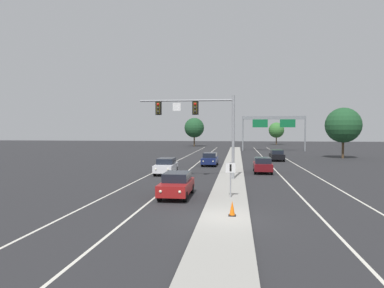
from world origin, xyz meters
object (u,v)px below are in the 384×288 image
(overhead_signal_mast, at_px, (202,118))
(tree_far_right_c, at_px, (276,130))
(car_oncoming_white, at_px, (166,166))
(car_oncoming_navy, at_px, (210,159))
(car_oncoming_red, at_px, (177,184))
(tree_far_left_a, at_px, (194,128))
(car_receding_black, at_px, (277,155))
(car_receding_darkred, at_px, (263,165))
(tree_far_right_a, at_px, (343,125))
(median_sign_post, at_px, (231,174))
(highway_sign_gantry, at_px, (274,122))
(traffic_cone_median_nose, at_px, (232,208))

(overhead_signal_mast, relative_size, tree_far_right_c, 1.20)
(car_oncoming_white, relative_size, car_oncoming_navy, 1.00)
(car_oncoming_red, xyz_separation_m, tree_far_left_a, (-8.01, 73.76, 4.35))
(car_receding_black, distance_m, tree_far_left_a, 48.35)
(car_oncoming_white, distance_m, car_oncoming_navy, 9.82)
(overhead_signal_mast, height_order, car_oncoming_red, overhead_signal_mast)
(car_oncoming_navy, relative_size, car_receding_darkred, 1.00)
(car_receding_darkred, relative_size, tree_far_right_c, 0.65)
(car_receding_darkred, distance_m, tree_far_left_a, 61.60)
(car_oncoming_red, relative_size, car_oncoming_navy, 1.00)
(car_receding_darkred, distance_m, tree_far_right_c, 75.86)
(tree_far_right_c, bearing_deg, car_oncoming_navy, -102.69)
(tree_far_right_a, bearing_deg, median_sign_post, -115.40)
(overhead_signal_mast, bearing_deg, median_sign_post, -72.66)
(car_receding_darkred, height_order, highway_sign_gantry, highway_sign_gantry)
(car_oncoming_red, height_order, tree_far_left_a, tree_far_left_a)
(highway_sign_gantry, bearing_deg, tree_far_left_a, 134.22)
(median_sign_post, bearing_deg, tree_far_right_a, 64.60)
(car_receding_darkred, xyz_separation_m, traffic_cone_median_nose, (-2.80, -19.33, -0.31))
(car_oncoming_red, bearing_deg, tree_far_right_c, 79.86)
(median_sign_post, distance_m, car_receding_darkred, 14.91)
(tree_far_right_a, distance_m, tree_far_right_c, 54.59)
(car_oncoming_white, bearing_deg, highway_sign_gantry, 70.79)
(traffic_cone_median_nose, distance_m, tree_far_right_a, 43.65)
(highway_sign_gantry, height_order, tree_far_right_a, tree_far_right_a)
(median_sign_post, bearing_deg, car_receding_darkred, 78.44)
(overhead_signal_mast, relative_size, tree_far_right_a, 1.05)
(car_oncoming_white, xyz_separation_m, car_receding_darkred, (9.60, 2.45, 0.00))
(car_oncoming_navy, relative_size, tree_far_right_a, 0.57)
(car_oncoming_red, bearing_deg, car_receding_black, 71.76)
(overhead_signal_mast, height_order, car_oncoming_navy, overhead_signal_mast)
(car_oncoming_white, bearing_deg, tree_far_right_a, 44.78)
(car_receding_darkred, distance_m, car_receding_black, 15.18)
(median_sign_post, distance_m, tree_far_right_c, 90.67)
(car_oncoming_navy, bearing_deg, highway_sign_gantry, 71.52)
(overhead_signal_mast, height_order, car_oncoming_white, overhead_signal_mast)
(tree_far_left_a, bearing_deg, median_sign_post, -81.19)
(overhead_signal_mast, xyz_separation_m, tree_far_left_a, (-8.86, 65.82, -0.21))
(car_receding_darkred, xyz_separation_m, tree_far_right_c, (9.47, 75.18, 3.71))
(median_sign_post, relative_size, traffic_cone_median_nose, 2.97)
(highway_sign_gantry, bearing_deg, overhead_signal_mast, -103.17)
(traffic_cone_median_nose, bearing_deg, car_oncoming_navy, 96.90)
(overhead_signal_mast, xyz_separation_m, median_sign_post, (2.65, -8.49, -3.79))
(car_oncoming_white, relative_size, tree_far_right_c, 0.65)
(tree_far_right_a, bearing_deg, car_oncoming_white, -135.22)
(tree_far_left_a, relative_size, tree_far_right_c, 1.14)
(highway_sign_gantry, bearing_deg, car_oncoming_red, -102.14)
(car_receding_black, height_order, highway_sign_gantry, highway_sign_gantry)
(traffic_cone_median_nose, bearing_deg, car_oncoming_red, 124.86)
(median_sign_post, relative_size, car_receding_black, 0.49)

